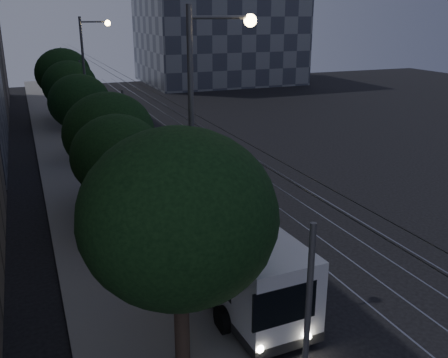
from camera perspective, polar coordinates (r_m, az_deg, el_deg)
ground at (r=23.09m, az=7.50°, el=-7.56°), size 120.00×120.00×0.00m
sidewalk at (r=39.35m, az=-16.96°, el=2.90°), size 5.00×90.00×0.15m
tram_rails at (r=41.35m, az=-3.05°, el=4.32°), size 4.52×90.00×0.02m
overhead_wires at (r=38.91m, az=-13.70°, el=8.15°), size 2.23×90.00×6.00m
building_distant_right at (r=78.34m, az=-0.73°, el=19.81°), size 22.00×18.00×24.00m
trolleybus at (r=19.90m, az=-1.18°, el=-6.65°), size 2.96×11.82×5.63m
pickup_silver at (r=28.58m, az=-5.51°, el=-0.67°), size 2.99×5.61×1.50m
car_white_a at (r=37.40m, az=-11.81°, el=3.48°), size 2.45×4.21×1.34m
car_white_b at (r=41.03m, az=-12.36°, el=4.68°), size 3.30×4.62×1.24m
car_white_c at (r=44.11m, az=-11.65°, el=5.88°), size 3.34×4.99×1.56m
car_white_d at (r=53.84m, az=-15.22°, el=7.75°), size 2.56×4.37×1.40m
tree_0 at (r=13.39m, az=-5.22°, el=-4.38°), size 5.40×5.40×7.32m
tree_1 at (r=23.26m, az=-12.07°, el=2.54°), size 4.25×4.25×5.78m
tree_2 at (r=26.93m, az=-13.01°, el=5.08°), size 4.80×4.80×6.23m
tree_3 at (r=36.39m, az=-16.19°, el=8.42°), size 4.28×4.28×6.14m
tree_4 at (r=46.78m, az=-17.23°, el=10.20°), size 4.74×4.74×6.18m
tree_5 at (r=51.56m, az=-17.93°, el=11.43°), size 5.24×5.24×6.95m
streetlamp_near at (r=17.46m, az=-2.43°, el=5.69°), size 2.49×0.44×10.33m
streetlamp_far at (r=41.12m, az=-15.13°, el=12.04°), size 2.39×0.44×9.84m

